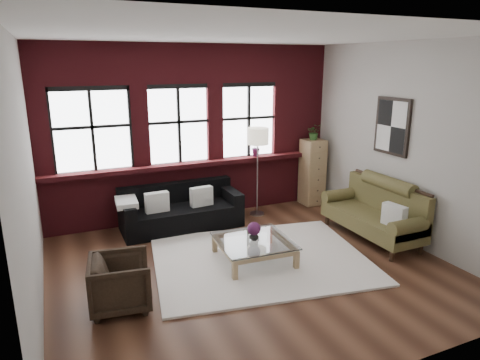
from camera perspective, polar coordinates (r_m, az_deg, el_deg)
name	(u,v)px	position (r m, az deg, el deg)	size (l,w,h in m)	color
floor	(251,267)	(6.33, 1.42, -11.52)	(5.50, 5.50, 0.00)	#3F2317
ceiling	(252,35)	(5.66, 1.64, 18.77)	(5.50, 5.50, 0.00)	white
wall_back	(194,133)	(8.07, -6.20, 6.29)	(5.50, 5.50, 0.00)	#B0ACA3
wall_front	(380,219)	(3.78, 18.15, -5.00)	(5.50, 5.50, 0.00)	#B0ACA3
wall_left	(26,182)	(5.26, -26.65, -0.23)	(5.00, 5.00, 0.00)	#B0ACA3
wall_right	(406,144)	(7.38, 21.22, 4.47)	(5.00, 5.00, 0.00)	#B0ACA3
brick_backwall	(195,133)	(8.02, -6.06, 6.23)	(5.50, 0.12, 3.20)	maroon
sill_ledge	(197,164)	(8.04, -5.75, 2.19)	(5.50, 0.30, 0.08)	maroon
window_left	(92,131)	(7.65, -19.10, 6.16)	(1.38, 0.10, 1.50)	black
window_mid	(179,126)	(7.92, -8.19, 7.14)	(1.38, 0.10, 1.50)	black
window_right	(248,122)	(8.41, 1.09, 7.76)	(1.38, 0.10, 1.50)	black
wall_poster	(392,126)	(7.53, 19.64, 6.75)	(0.05, 0.74, 0.94)	black
shag_rug	(260,259)	(6.53, 2.74, -10.49)	(3.11, 2.44, 0.03)	white
dark_sofa	(181,207)	(7.68, -7.85, -3.64)	(2.10, 0.85, 0.76)	black
pillow_a	(157,202)	(7.42, -11.01, -2.92)	(0.40, 0.14, 0.34)	silver
pillow_b	(201,196)	(7.63, -5.16, -2.19)	(0.40, 0.14, 0.34)	silver
vintage_settee	(372,210)	(7.45, 17.20, -3.81)	(0.84, 1.90, 1.01)	brown
pillow_settee	(394,215)	(6.96, 19.87, -4.45)	(0.14, 0.38, 0.34)	silver
armchair	(121,283)	(5.45, -15.63, -13.03)	(0.69, 0.71, 0.65)	black
coffee_table	(254,251)	(6.43, 1.86, -9.45)	(1.05, 1.05, 0.35)	#A28358
vase	(254,236)	(6.33, 1.88, -7.43)	(0.14, 0.14, 0.14)	#B2B2B2
flowers	(254,229)	(6.29, 1.88, -6.51)	(0.20, 0.20, 0.20)	#541D4A
drawer_chest	(312,172)	(8.96, 9.61, 1.04)	(0.42, 0.42, 1.35)	#A28358
potted_plant_top	(314,132)	(8.80, 9.86, 6.34)	(0.29, 0.25, 0.32)	#2D5923
floor_lamp	(257,169)	(8.12, 2.34, 1.54)	(0.40, 0.40, 1.84)	#A5A5A8
sill_plant	(257,147)	(8.43, 2.25, 4.36)	(0.19, 0.15, 0.35)	#541D4A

